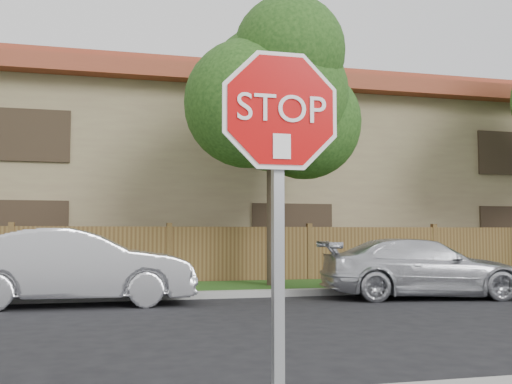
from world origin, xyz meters
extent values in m
cube|color=gray|center=(0.00, 8.15, 0.07)|extent=(70.00, 0.30, 0.15)
cube|color=#1E4714|center=(0.00, 9.80, 0.06)|extent=(70.00, 3.00, 0.12)
cube|color=#55381E|center=(0.00, 11.40, 0.80)|extent=(70.00, 0.12, 1.60)
cube|color=#877353|center=(0.00, 17.00, 3.00)|extent=(34.00, 8.00, 6.00)
cube|color=brown|center=(0.00, 17.00, 6.25)|extent=(35.20, 9.20, 0.50)
cube|color=brown|center=(0.00, 17.00, 6.85)|extent=(33.00, 5.50, 0.70)
cylinder|color=#382B21|center=(2.50, 9.70, 1.96)|extent=(0.44, 0.44, 3.92)
sphere|color=#173911|center=(2.50, 9.70, 4.90)|extent=(3.80, 3.80, 3.80)
sphere|color=#173911|center=(3.40, 10.00, 4.34)|extent=(3.00, 3.00, 3.00)
sphere|color=#173911|center=(1.70, 9.30, 4.62)|extent=(3.20, 3.20, 3.20)
sphere|color=#173911|center=(2.70, 9.10, 5.95)|extent=(2.80, 2.80, 2.80)
cube|color=gray|center=(-0.69, -1.44, 1.25)|extent=(0.06, 0.06, 2.30)
cylinder|color=white|center=(-0.69, -1.50, 2.15)|extent=(1.01, 0.02, 1.01)
cylinder|color=#B70707|center=(-0.69, -1.51, 2.15)|extent=(0.93, 0.02, 0.93)
cube|color=white|center=(-0.69, -1.53, 1.93)|extent=(0.11, 0.00, 0.15)
imported|color=silver|center=(-2.20, 7.50, 0.76)|extent=(4.65, 1.75, 1.51)
imported|color=silver|center=(5.11, 7.06, 0.65)|extent=(4.71, 2.55, 1.30)
camera|label=1|loc=(-1.71, -4.90, 1.41)|focal=42.00mm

